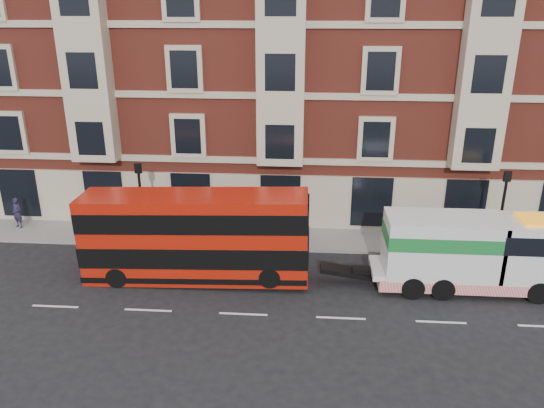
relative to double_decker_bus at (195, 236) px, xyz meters
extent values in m
plane|color=black|center=(2.50, -2.86, -2.18)|extent=(120.00, 120.00, 0.00)
cube|color=slate|center=(2.50, 4.64, -2.11)|extent=(90.00, 3.00, 0.15)
cube|color=maroon|center=(3.00, 12.14, 6.82)|extent=(45.00, 12.00, 18.00)
cylinder|color=black|center=(-3.50, 3.34, -0.03)|extent=(0.14, 0.14, 4.00)
cube|color=black|center=(-3.50, 3.34, 2.07)|extent=(0.35, 0.15, 0.50)
cylinder|color=black|center=(14.50, 3.34, -0.03)|extent=(0.14, 0.14, 4.00)
cube|color=black|center=(14.50, 3.34, 2.07)|extent=(0.35, 0.15, 0.50)
cube|color=#AE1709|center=(0.00, 0.00, -0.06)|extent=(10.15, 2.27, 3.99)
cube|color=black|center=(0.00, 0.00, -0.64)|extent=(10.19, 2.33, 0.95)
cube|color=black|center=(0.00, 0.00, 0.99)|extent=(10.19, 2.33, 0.91)
cylinder|color=black|center=(-3.44, -1.02, -1.71)|extent=(0.94, 0.29, 0.94)
cylinder|color=black|center=(-3.44, 1.02, -1.71)|extent=(0.94, 0.29, 0.94)
cylinder|color=black|center=(3.44, -1.02, -1.44)|extent=(0.94, 0.29, 0.94)
cylinder|color=black|center=(3.44, 1.02, -1.44)|extent=(0.94, 0.29, 0.94)
cube|color=silver|center=(12.00, 0.00, -1.32)|extent=(8.16, 2.08, 0.27)
cube|color=silver|center=(14.63, 0.00, -0.15)|extent=(2.90, 2.27, 2.63)
cube|color=silver|center=(10.91, 0.00, -0.10)|extent=(4.89, 2.27, 2.63)
cube|color=#186D2D|center=(10.91, 0.00, 0.35)|extent=(4.94, 2.31, 0.63)
cube|color=red|center=(11.82, 0.00, -1.64)|extent=(7.25, 2.33, 0.50)
cylinder|color=black|center=(14.90, -1.02, -1.69)|extent=(1.00, 0.32, 1.00)
cylinder|color=black|center=(14.90, 1.02, -1.69)|extent=(1.00, 0.32, 1.00)
cylinder|color=black|center=(10.91, -1.02, -1.69)|extent=(1.00, 0.36, 1.00)
cylinder|color=black|center=(10.91, 1.02, -1.69)|extent=(1.00, 0.36, 1.00)
cylinder|color=black|center=(9.64, -1.02, -1.69)|extent=(1.00, 0.36, 1.00)
cylinder|color=black|center=(9.64, 1.02, -1.69)|extent=(1.00, 0.36, 1.00)
imported|color=#201B37|center=(-11.19, 4.86, -1.17)|extent=(0.74, 0.62, 1.73)
camera|label=1|loc=(5.07, -21.49, 9.82)|focal=35.00mm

